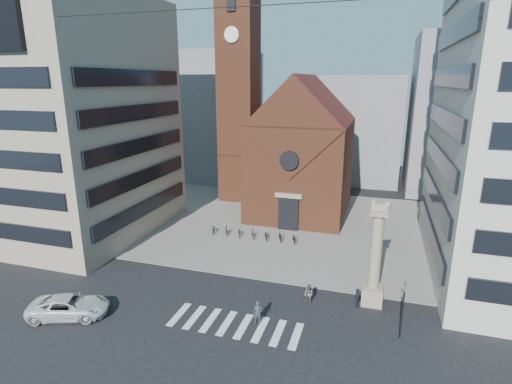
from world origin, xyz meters
TOP-DOWN VIEW (x-y plane):
  - ground at (0.00, 0.00)m, footprint 120.00×120.00m
  - piazza at (0.00, 19.00)m, footprint 46.00×30.00m
  - zebra_crossing at (0.55, -3.00)m, footprint 10.20×3.20m
  - church at (0.00, 25.04)m, footprint 12.00×16.65m
  - campanile at (-10.00, 28.00)m, footprint 5.50×5.50m
  - building_left at (-24.00, 10.00)m, footprint 18.00×20.00m
  - bg_block_left at (-20.00, 40.00)m, footprint 16.00×14.00m
  - bg_block_mid at (6.00, 45.00)m, footprint 14.00×12.00m
  - bg_block_right at (22.00, 42.00)m, footprint 16.00×14.00m
  - lion_column at (10.01, 3.00)m, footprint 1.63×1.60m
  - traffic_light at (12.00, -1.00)m, footprint 0.13×0.16m
  - white_car at (-11.80, -5.64)m, footprint 6.35×4.52m
  - pedestrian_0 at (2.10, -2.36)m, footprint 0.72×0.53m
  - pedestrian_1 at (5.17, 1.43)m, footprint 1.03×1.00m
  - pedestrian_2 at (8.90, 2.06)m, footprint 0.55×1.00m
  - scooter_0 at (-8.06, 13.26)m, footprint 1.22×1.92m
  - scooter_1 at (-6.47, 13.26)m, footprint 1.08×1.83m
  - scooter_2 at (-4.87, 13.26)m, footprint 1.22×1.92m
  - scooter_3 at (-3.28, 13.26)m, footprint 1.08×1.83m
  - scooter_4 at (-1.69, 13.26)m, footprint 1.22×1.92m
  - scooter_5 at (-0.09, 13.26)m, footprint 1.08×1.83m
  - scooter_6 at (1.50, 13.26)m, footprint 1.22×1.92m

SIDE VIEW (x-z plane):
  - ground at x=0.00m, z-range 0.00..0.00m
  - zebra_crossing at x=0.55m, z-range 0.00..0.01m
  - piazza at x=0.00m, z-range 0.00..0.05m
  - scooter_0 at x=-8.06m, z-range 0.05..1.00m
  - scooter_2 at x=-4.87m, z-range 0.05..1.00m
  - scooter_4 at x=-1.69m, z-range 0.05..1.00m
  - scooter_6 at x=1.50m, z-range 0.05..1.00m
  - scooter_1 at x=-6.47m, z-range 0.05..1.11m
  - scooter_3 at x=-3.28m, z-range 0.05..1.11m
  - scooter_5 at x=-0.09m, z-range 0.05..1.11m
  - white_car at x=-11.80m, z-range 0.00..1.61m
  - pedestrian_2 at x=8.90m, z-range 0.00..1.63m
  - pedestrian_1 at x=5.17m, z-range 0.00..1.67m
  - pedestrian_0 at x=2.10m, z-range 0.00..1.80m
  - traffic_light at x=12.00m, z-range 0.14..4.44m
  - lion_column at x=10.01m, z-range -0.88..7.79m
  - church at x=0.00m, z-range -1.02..16.98m
  - bg_block_mid at x=6.00m, z-range 0.00..18.00m
  - bg_block_left at x=-20.00m, z-range 0.00..22.00m
  - bg_block_right at x=22.00m, z-range 0.00..24.00m
  - building_left at x=-24.00m, z-range 0.00..26.00m
  - campanile at x=-10.00m, z-range 0.14..31.34m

